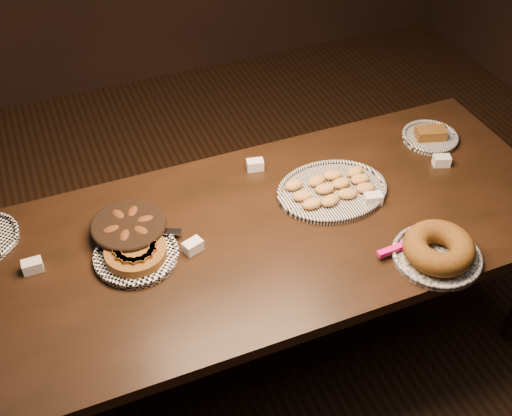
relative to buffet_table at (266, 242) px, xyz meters
name	(u,v)px	position (x,y,z in m)	size (l,w,h in m)	color
ground	(265,345)	(0.00, 0.00, -0.68)	(5.00, 5.00, 0.00)	black
buffet_table	(266,242)	(0.00, 0.00, 0.00)	(2.40, 1.00, 0.75)	black
apple_tart_plate	(136,253)	(-0.50, 0.04, 0.10)	(0.35, 0.32, 0.06)	white
madeleine_platter	(332,189)	(0.32, 0.09, 0.09)	(0.46, 0.37, 0.05)	black
bundt_cake_plate	(438,250)	(0.51, -0.38, 0.12)	(0.37, 0.33, 0.10)	black
croissant_basket	(129,227)	(-0.49, 0.16, 0.11)	(0.33, 0.33, 0.07)	black
loaf_plate	(430,136)	(0.90, 0.25, 0.09)	(0.25, 0.25, 0.06)	black
tent_cards	(267,204)	(0.05, 0.10, 0.10)	(1.77, 0.44, 0.04)	white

